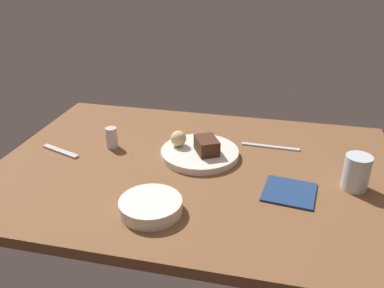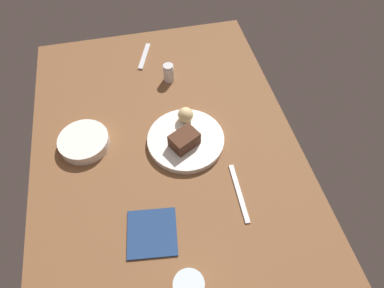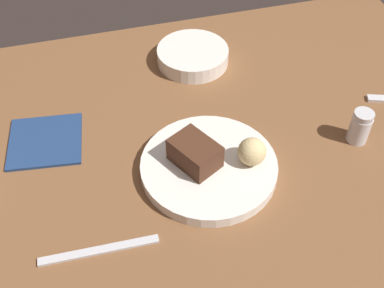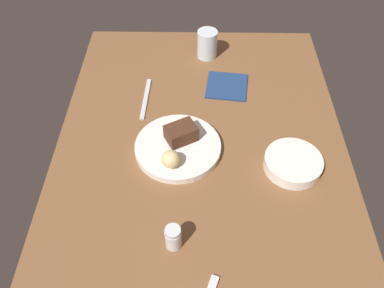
% 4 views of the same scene
% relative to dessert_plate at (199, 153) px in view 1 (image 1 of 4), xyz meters
% --- Properties ---
extents(dining_table, '(1.20, 0.84, 0.03)m').
position_rel_dessert_plate_xyz_m(dining_table, '(-0.00, 0.07, -0.03)').
color(dining_table, brown).
rests_on(dining_table, ground).
extents(dessert_plate, '(0.25, 0.25, 0.02)m').
position_rel_dessert_plate_xyz_m(dessert_plate, '(0.00, 0.00, 0.00)').
color(dessert_plate, white).
rests_on(dessert_plate, dining_table).
extents(chocolate_cake_slice, '(0.09, 0.10, 0.05)m').
position_rel_dessert_plate_xyz_m(chocolate_cake_slice, '(-0.03, 0.01, 0.03)').
color(chocolate_cake_slice, '#472819').
rests_on(chocolate_cake_slice, dessert_plate).
extents(bread_roll, '(0.05, 0.05, 0.05)m').
position_rel_dessert_plate_xyz_m(bread_roll, '(0.07, -0.02, 0.04)').
color(bread_roll, '#DBC184').
rests_on(bread_roll, dessert_plate).
extents(salt_shaker, '(0.04, 0.04, 0.07)m').
position_rel_dessert_plate_xyz_m(salt_shaker, '(0.29, 0.00, 0.02)').
color(salt_shaker, silver).
rests_on(salt_shaker, dining_table).
extents(water_glass, '(0.07, 0.07, 0.10)m').
position_rel_dessert_plate_xyz_m(water_glass, '(-0.45, 0.09, 0.04)').
color(water_glass, silver).
rests_on(water_glass, dining_table).
extents(side_bowl, '(0.16, 0.16, 0.03)m').
position_rel_dessert_plate_xyz_m(side_bowl, '(0.06, 0.32, 0.01)').
color(side_bowl, white).
rests_on(side_bowl, dining_table).
extents(dessert_spoon, '(0.15, 0.07, 0.01)m').
position_rel_dessert_plate_xyz_m(dessert_spoon, '(0.44, 0.07, -0.01)').
color(dessert_spoon, silver).
rests_on(dessert_spoon, dining_table).
extents(butter_knife, '(0.19, 0.02, 0.01)m').
position_rel_dessert_plate_xyz_m(butter_knife, '(-0.22, -0.11, -0.01)').
color(butter_knife, silver).
rests_on(butter_knife, dining_table).
extents(folded_napkin, '(0.15, 0.15, 0.01)m').
position_rel_dessert_plate_xyz_m(folded_napkin, '(-0.28, 0.15, -0.01)').
color(folded_napkin, navy).
rests_on(folded_napkin, dining_table).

